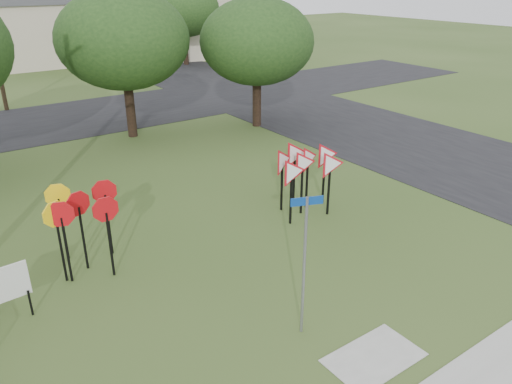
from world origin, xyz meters
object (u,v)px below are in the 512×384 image
Objects in this scene: street_name_sign at (304,259)px; yield_sign_cluster at (305,164)px; stop_sign_cluster at (78,212)px; info_board at (2,287)px.

street_name_sign reaches higher than yield_sign_cluster.
stop_sign_cluster reaches higher than yield_sign_cluster.
info_board is at bearing -176.03° from yield_sign_cluster.
street_name_sign is at bearing -60.07° from stop_sign_cluster.
info_board is at bearing 141.94° from street_name_sign.
yield_sign_cluster is (4.06, 4.71, -0.20)m from street_name_sign.
yield_sign_cluster is 2.01× the size of info_board.
street_name_sign is at bearing -130.74° from yield_sign_cluster.
stop_sign_cluster is at bearing 175.34° from yield_sign_cluster.
street_name_sign is 1.45× the size of stop_sign_cluster.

